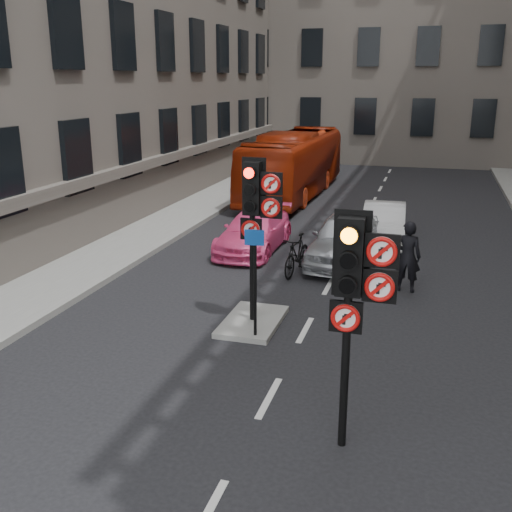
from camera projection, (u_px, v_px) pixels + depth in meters
The scene contains 13 objects.
ground at pixel (232, 468), 8.45m from camera, with size 120.00×120.00×0.00m, color black.
pavement_left at pixel (148, 229), 21.40m from camera, with size 3.00×50.00×0.16m, color gray.
centre_island at pixel (252, 322), 13.35m from camera, with size 1.20×2.00×0.12m, color gray.
building_far at pixel (409, 5), 40.50m from camera, with size 30.00×14.00×20.00m, color #696058.
signal_near at pixel (355, 283), 8.22m from camera, with size 0.91×0.40×3.58m.
signal_far at pixel (256, 206), 12.56m from camera, with size 0.91×0.40×3.58m.
car_silver at pixel (346, 238), 17.64m from camera, with size 1.75×4.35×1.48m, color #B9BCC1.
car_white at pixel (384, 224), 19.81m from camera, with size 1.36×3.89×1.28m, color silver.
car_pink at pixel (254, 231), 18.93m from camera, with size 1.70×4.19×1.22m, color #F04687.
bus_red at pixel (294, 164), 27.51m from camera, with size 2.46×10.52×2.93m, color maroon.
motorcycle at pixel (297, 255), 16.63m from camera, with size 0.52×1.84×1.11m, color black.
motorcyclist at pixel (407, 257), 15.17m from camera, with size 0.68×0.44×1.85m, color black.
info_sign at pixel (255, 268), 12.08m from camera, with size 0.39×0.13×2.28m.
Camera 1 is at (2.37, -6.84, 5.29)m, focal length 42.00 mm.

